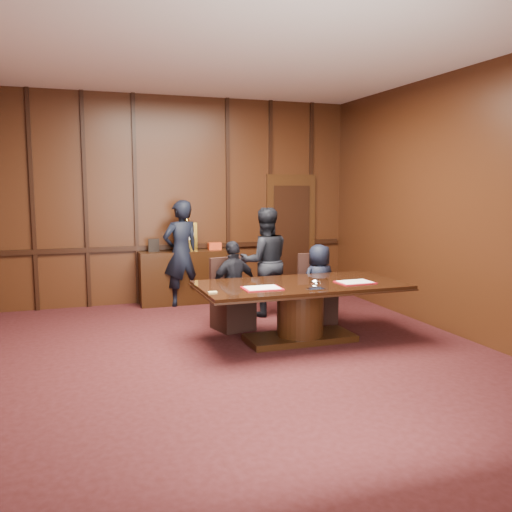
# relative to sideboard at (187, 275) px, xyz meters

# --- Properties ---
(room) EXTENTS (7.00, 7.04, 3.50)m
(room) POSITION_rel_sideboard_xyz_m (0.07, -3.12, 1.24)
(room) COLOR black
(room) RESTS_ON ground
(sideboard) EXTENTS (1.60, 0.45, 1.54)m
(sideboard) POSITION_rel_sideboard_xyz_m (0.00, 0.00, 0.00)
(sideboard) COLOR black
(sideboard) RESTS_ON ground
(conference_table) EXTENTS (2.62, 1.32, 0.76)m
(conference_table) POSITION_rel_sideboard_xyz_m (0.90, -2.76, 0.02)
(conference_table) COLOR black
(conference_table) RESTS_ON ground
(folder_left) EXTENTS (0.47, 0.34, 0.02)m
(folder_left) POSITION_rel_sideboard_xyz_m (0.31, -2.97, 0.28)
(folder_left) COLOR maroon
(folder_left) RESTS_ON conference_table
(folder_right) EXTENTS (0.47, 0.35, 0.02)m
(folder_right) POSITION_rel_sideboard_xyz_m (1.57, -2.97, 0.28)
(folder_right) COLOR maroon
(folder_right) RESTS_ON conference_table
(inkstand) EXTENTS (0.20, 0.14, 0.12)m
(inkstand) POSITION_rel_sideboard_xyz_m (0.90, -3.21, 0.33)
(inkstand) COLOR white
(inkstand) RESTS_ON conference_table
(notepad) EXTENTS (0.11, 0.08, 0.01)m
(notepad) POSITION_rel_sideboard_xyz_m (-0.32, -3.02, 0.28)
(notepad) COLOR #D9B66A
(notepad) RESTS_ON conference_table
(chair_left) EXTENTS (0.58, 0.58, 0.99)m
(chair_left) POSITION_rel_sideboard_xyz_m (0.24, -1.89, -0.19)
(chair_left) COLOR black
(chair_left) RESTS_ON ground
(chair_right) EXTENTS (0.54, 0.54, 0.99)m
(chair_right) POSITION_rel_sideboard_xyz_m (1.55, -1.89, -0.19)
(chair_right) COLOR black
(chair_right) RESTS_ON ground
(signatory_left) EXTENTS (0.78, 0.48, 1.25)m
(signatory_left) POSITION_rel_sideboard_xyz_m (0.25, -1.96, 0.14)
(signatory_left) COLOR black
(signatory_left) RESTS_ON ground
(signatory_right) EXTENTS (0.61, 0.44, 1.16)m
(signatory_right) POSITION_rel_sideboard_xyz_m (1.55, -1.96, 0.09)
(signatory_right) COLOR black
(signatory_right) RESTS_ON ground
(witness_left) EXTENTS (0.73, 0.58, 1.76)m
(witness_left) POSITION_rel_sideboard_xyz_m (-0.13, -0.16, 0.40)
(witness_left) COLOR black
(witness_left) RESTS_ON ground
(witness_right) EXTENTS (0.85, 0.68, 1.67)m
(witness_right) POSITION_rel_sideboard_xyz_m (0.96, -1.26, 0.35)
(witness_right) COLOR black
(witness_right) RESTS_ON ground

